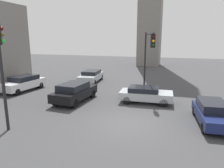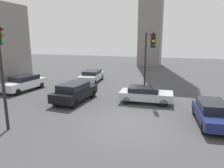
{
  "view_description": "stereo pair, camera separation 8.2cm",
  "coord_description": "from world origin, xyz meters",
  "px_view_note": "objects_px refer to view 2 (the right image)",
  "views": [
    {
      "loc": [
        2.68,
        -10.94,
        4.85
      ],
      "look_at": [
        -1.98,
        3.22,
        1.6
      ],
      "focal_mm": 32.96,
      "sensor_mm": 36.0,
      "label": 1
    },
    {
      "loc": [
        2.75,
        -10.92,
        4.85
      ],
      "look_at": [
        -1.98,
        3.22,
        1.6
      ],
      "focal_mm": 32.96,
      "sensor_mm": 36.0,
      "label": 2
    }
  ],
  "objects_px": {
    "car_5": "(75,92)",
    "car_6": "(212,113)",
    "traffic_light_1": "(149,50)",
    "traffic_light_2": "(1,59)",
    "car_0": "(146,94)",
    "car_2": "(92,76)",
    "car_3": "(24,83)"
  },
  "relations": [
    {
      "from": "car_0",
      "to": "car_2",
      "type": "height_order",
      "value": "car_2"
    },
    {
      "from": "car_0",
      "to": "car_3",
      "type": "distance_m",
      "value": 11.78
    },
    {
      "from": "car_6",
      "to": "car_2",
      "type": "bearing_deg",
      "value": -134.01
    },
    {
      "from": "traffic_light_1",
      "to": "car_0",
      "type": "height_order",
      "value": "traffic_light_1"
    },
    {
      "from": "traffic_light_2",
      "to": "car_2",
      "type": "relative_size",
      "value": 1.18
    },
    {
      "from": "car_6",
      "to": "traffic_light_2",
      "type": "bearing_deg",
      "value": -74.08
    },
    {
      "from": "car_0",
      "to": "car_6",
      "type": "bearing_deg",
      "value": -37.84
    },
    {
      "from": "car_6",
      "to": "car_5",
      "type": "bearing_deg",
      "value": -104.88
    },
    {
      "from": "car_5",
      "to": "traffic_light_2",
      "type": "bearing_deg",
      "value": 173.63
    },
    {
      "from": "traffic_light_2",
      "to": "car_6",
      "type": "bearing_deg",
      "value": -15.92
    },
    {
      "from": "traffic_light_1",
      "to": "car_6",
      "type": "bearing_deg",
      "value": 24.37
    },
    {
      "from": "traffic_light_1",
      "to": "traffic_light_2",
      "type": "bearing_deg",
      "value": -48.73
    },
    {
      "from": "traffic_light_2",
      "to": "car_6",
      "type": "relative_size",
      "value": 1.32
    },
    {
      "from": "car_2",
      "to": "traffic_light_2",
      "type": "bearing_deg",
      "value": -2.46
    },
    {
      "from": "traffic_light_1",
      "to": "car_2",
      "type": "xyz_separation_m",
      "value": [
        -7.03,
        3.69,
        -3.29
      ]
    },
    {
      "from": "traffic_light_1",
      "to": "traffic_light_2",
      "type": "xyz_separation_m",
      "value": [
        -6.07,
        -9.66,
        -0.13
      ]
    },
    {
      "from": "car_3",
      "to": "car_2",
      "type": "bearing_deg",
      "value": 147.01
    },
    {
      "from": "traffic_light_1",
      "to": "car_2",
      "type": "relative_size",
      "value": 1.16
    },
    {
      "from": "car_5",
      "to": "car_6",
      "type": "bearing_deg",
      "value": -95.91
    },
    {
      "from": "traffic_light_2",
      "to": "car_2",
      "type": "height_order",
      "value": "traffic_light_2"
    },
    {
      "from": "car_2",
      "to": "car_3",
      "type": "distance_m",
      "value": 7.42
    },
    {
      "from": "traffic_light_2",
      "to": "car_0",
      "type": "distance_m",
      "value": 10.15
    },
    {
      "from": "car_0",
      "to": "car_6",
      "type": "distance_m",
      "value": 5.25
    },
    {
      "from": "traffic_light_2",
      "to": "car_6",
      "type": "height_order",
      "value": "traffic_light_2"
    },
    {
      "from": "traffic_light_1",
      "to": "car_5",
      "type": "relative_size",
      "value": 1.24
    },
    {
      "from": "traffic_light_2",
      "to": "car_3",
      "type": "xyz_separation_m",
      "value": [
        -5.47,
        7.45,
        -3.1
      ]
    },
    {
      "from": "traffic_light_1",
      "to": "traffic_light_2",
      "type": "height_order",
      "value": "traffic_light_2"
    },
    {
      "from": "car_5",
      "to": "car_6",
      "type": "distance_m",
      "value": 9.85
    },
    {
      "from": "car_2",
      "to": "car_6",
      "type": "distance_m",
      "value": 14.69
    },
    {
      "from": "traffic_light_2",
      "to": "car_0",
      "type": "bearing_deg",
      "value": 10.96
    },
    {
      "from": "car_5",
      "to": "traffic_light_1",
      "type": "bearing_deg",
      "value": -50.68
    },
    {
      "from": "traffic_light_1",
      "to": "car_6",
      "type": "height_order",
      "value": "traffic_light_1"
    }
  ]
}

